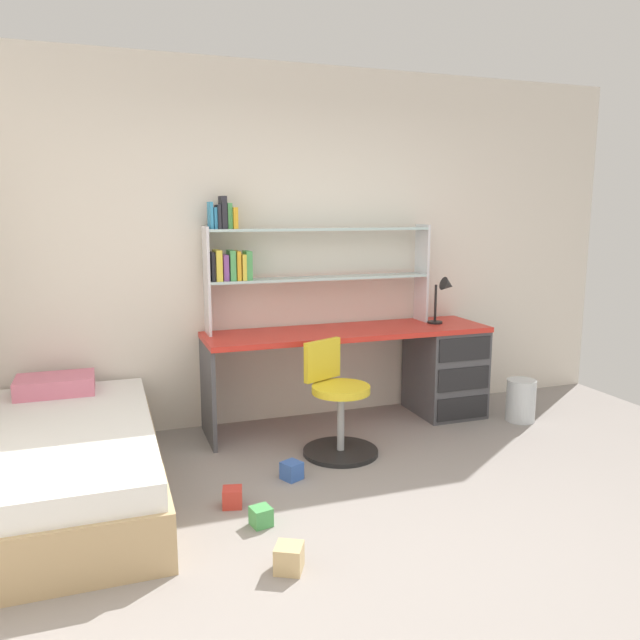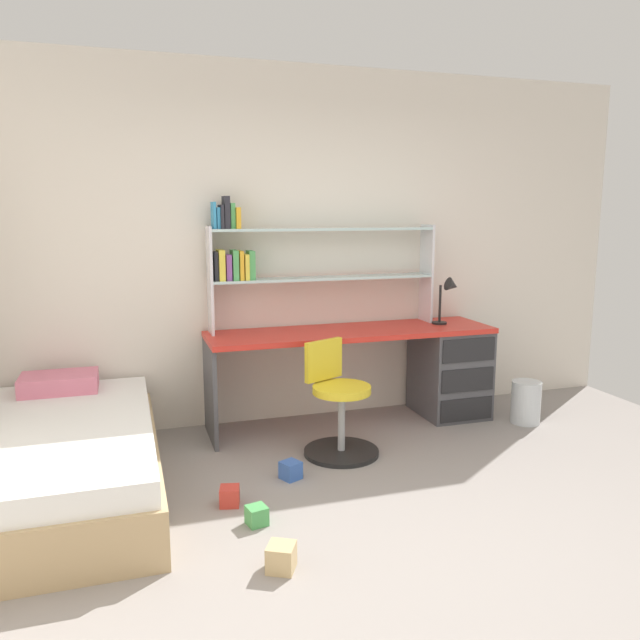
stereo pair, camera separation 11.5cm
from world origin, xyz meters
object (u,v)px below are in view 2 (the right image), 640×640
Objects in this scene: desk_lamp at (449,293)px; toy_block_green_1 at (257,515)px; bookshelf_hutch at (290,256)px; swivel_chair at (338,411)px; toy_block_blue_2 at (291,470)px; toy_block_natural_3 at (281,557)px; bed_platform at (51,461)px; waste_bin at (526,402)px; toy_block_red_0 at (230,496)px; desk at (422,365)px.

toy_block_green_1 is at bearing -144.55° from desk_lamp.
bookshelf_hutch is 2.30× the size of swivel_chair.
toy_block_blue_2 is (-0.42, -0.31, -0.25)m from swivel_chair.
toy_block_natural_3 is at bearing -87.36° from toy_block_green_1.
bed_platform reaches higher than toy_block_blue_2.
waste_bin is (1.62, 0.14, -0.14)m from swivel_chair.
toy_block_blue_2 is (0.32, 0.50, 0.00)m from toy_block_green_1.
swivel_chair is 1.63m from waste_bin.
toy_block_red_0 is at bearing 111.08° from toy_block_green_1.
toy_block_red_0 is (-1.97, -1.06, -0.96)m from desk_lamp.
bookshelf_hutch is at bearing 170.23° from desk.
desk is at bearing 47.82° from toy_block_natural_3.
toy_block_natural_3 is (0.02, -0.45, 0.01)m from toy_block_green_1.
bookshelf_hutch is at bearing 161.97° from waste_bin.
toy_block_red_0 is at bearing 99.70° from toy_block_natural_3.
bed_platform is 1.58m from toy_block_natural_3.
desk_lamp is at bearing 143.17° from waste_bin.
bookshelf_hutch is (-1.05, 0.18, 0.89)m from desk.
bookshelf_hutch is at bearing 74.57° from toy_block_blue_2.
toy_block_natural_3 is at bearing -135.98° from desk_lamp.
desk_lamp is 3.45× the size of toy_block_blue_2.
toy_block_green_1 is at bearing 92.64° from toy_block_natural_3.
bookshelf_hutch reaches higher than bed_platform.
bookshelf_hutch is 2.18m from bed_platform.
swivel_chair is 1.83m from bed_platform.
swivel_chair is 6.17× the size of toy_block_natural_3.
swivel_chair is 2.31× the size of waste_bin.
desk is 6.60× the size of waste_bin.
swivel_chair is at bearing 60.19° from toy_block_natural_3.
desk_lamp reaches higher than toy_block_blue_2.
bookshelf_hutch is at bearing 101.29° from swivel_chair.
bookshelf_hutch is 0.91× the size of bed_platform.
swivel_chair is at bearing -78.71° from bookshelf_hutch.
bed_platform is (-1.82, -0.14, -0.08)m from swivel_chair.
toy_block_natural_3 is at bearing -119.81° from swivel_chair.
swivel_chair is 1.48m from toy_block_natural_3.
toy_block_red_0 is at bearing -164.46° from waste_bin.
bed_platform is (-2.72, -0.67, -0.21)m from desk.
swivel_chair reaches higher than desk.
desk_lamp is 3.11m from bed_platform.
waste_bin is at bearing 15.54° from toy_block_red_0.
swivel_chair reaches higher than toy_block_natural_3.
desk_lamp is 1.99m from toy_block_blue_2.
toy_block_green_1 is at bearing -122.64° from toy_block_blue_2.
bed_platform is at bearing 172.95° from toy_block_blue_2.
desk is 0.62m from desk_lamp.
toy_block_blue_2 is at bearing 29.41° from toy_block_red_0.
toy_block_red_0 is 1.07× the size of toy_block_green_1.
toy_block_red_0 is at bearing -151.59° from desk_lamp.
toy_block_green_1 is (1.07, -0.68, -0.17)m from bed_platform.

